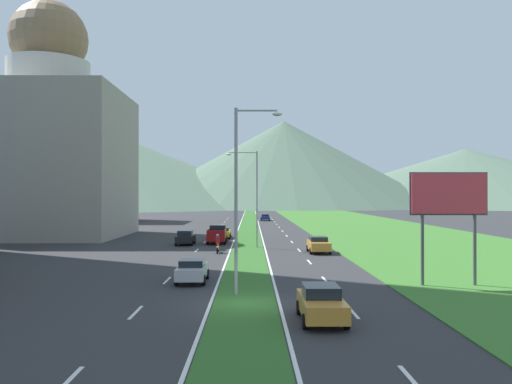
% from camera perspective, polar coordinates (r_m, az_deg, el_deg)
% --- Properties ---
extents(ground_plane, '(600.00, 600.00, 0.00)m').
position_cam_1_polar(ground_plane, '(26.83, -1.22, -12.18)').
color(ground_plane, '#2D2D30').
extents(grass_median, '(3.20, 240.00, 0.06)m').
position_cam_1_polar(grass_median, '(86.43, -0.75, -3.96)').
color(grass_median, '#2D6023').
rests_on(grass_median, ground_plane).
extents(grass_verge_right, '(24.00, 240.00, 0.06)m').
position_cam_1_polar(grass_verge_right, '(88.78, 12.69, -3.86)').
color(grass_verge_right, '#387028').
rests_on(grass_verge_right, ground_plane).
extents(lane_dash_left_1, '(0.16, 2.80, 0.01)m').
position_cam_1_polar(lane_dash_left_1, '(17.23, -19.94, -18.95)').
color(lane_dash_left_1, silver).
rests_on(lane_dash_left_1, ground_plane).
extents(lane_dash_left_2, '(0.16, 2.80, 0.01)m').
position_cam_1_polar(lane_dash_left_2, '(25.73, -12.99, -12.67)').
color(lane_dash_left_2, silver).
rests_on(lane_dash_left_2, ground_plane).
extents(lane_dash_left_3, '(0.16, 2.80, 0.01)m').
position_cam_1_polar(lane_dash_left_3, '(34.56, -9.68, -9.49)').
color(lane_dash_left_3, silver).
rests_on(lane_dash_left_3, ground_plane).
extents(lane_dash_left_4, '(0.16, 2.80, 0.01)m').
position_cam_1_polar(lane_dash_left_4, '(43.53, -7.75, -7.59)').
color(lane_dash_left_4, silver).
rests_on(lane_dash_left_4, ground_plane).
extents(lane_dash_left_5, '(0.16, 2.80, 0.01)m').
position_cam_1_polar(lane_dash_left_5, '(52.55, -6.49, -6.34)').
color(lane_dash_left_5, silver).
rests_on(lane_dash_left_5, ground_plane).
extents(lane_dash_left_6, '(0.16, 2.80, 0.01)m').
position_cam_1_polar(lane_dash_left_6, '(61.61, -5.61, -5.45)').
color(lane_dash_left_6, silver).
rests_on(lane_dash_left_6, ground_plane).
extents(lane_dash_left_7, '(0.16, 2.80, 0.01)m').
position_cam_1_polar(lane_dash_left_7, '(70.69, -4.95, -4.79)').
color(lane_dash_left_7, silver).
rests_on(lane_dash_left_7, ground_plane).
extents(lane_dash_left_8, '(0.16, 2.80, 0.01)m').
position_cam_1_polar(lane_dash_left_8, '(79.79, -4.45, -4.28)').
color(lane_dash_left_8, silver).
rests_on(lane_dash_left_8, ground_plane).
extents(lane_dash_left_9, '(0.16, 2.80, 0.01)m').
position_cam_1_polar(lane_dash_left_9, '(88.90, -4.04, -3.88)').
color(lane_dash_left_9, silver).
rests_on(lane_dash_left_9, ground_plane).
extents(lane_dash_left_10, '(0.16, 2.80, 0.01)m').
position_cam_1_polar(lane_dash_left_10, '(98.01, -3.72, -3.55)').
color(lane_dash_left_10, silver).
rests_on(lane_dash_left_10, ground_plane).
extents(lane_dash_left_11, '(0.16, 2.80, 0.01)m').
position_cam_1_polar(lane_dash_left_11, '(107.13, -3.45, -3.27)').
color(lane_dash_left_11, silver).
rests_on(lane_dash_left_11, ground_plane).
extents(lane_dash_left_12, '(0.16, 2.80, 0.01)m').
position_cam_1_polar(lane_dash_left_12, '(116.25, -3.22, -3.04)').
color(lane_dash_left_12, silver).
rests_on(lane_dash_left_12, ground_plane).
extents(lane_dash_left_13, '(0.16, 2.80, 0.01)m').
position_cam_1_polar(lane_dash_left_13, '(125.38, -3.02, -2.84)').
color(lane_dash_left_13, silver).
rests_on(lane_dash_left_13, ground_plane).
extents(lane_dash_right_1, '(0.16, 2.80, 0.01)m').
position_cam_1_polar(lane_dash_right_1, '(17.04, 16.76, -19.16)').
color(lane_dash_right_1, silver).
rests_on(lane_dash_right_1, ground_plane).
extents(lane_dash_right_2, '(0.16, 2.80, 0.01)m').
position_cam_1_polar(lane_dash_right_2, '(25.61, 10.51, -12.74)').
color(lane_dash_right_2, silver).
rests_on(lane_dash_right_2, ground_plane).
extents(lane_dash_right_3, '(0.16, 2.80, 0.01)m').
position_cam_1_polar(lane_dash_right_3, '(34.47, 7.55, -9.51)').
color(lane_dash_right_3, silver).
rests_on(lane_dash_right_3, ground_plane).
extents(lane_dash_right_4, '(0.16, 2.80, 0.01)m').
position_cam_1_polar(lane_dash_right_4, '(43.45, 5.84, -7.60)').
color(lane_dash_right_4, silver).
rests_on(lane_dash_right_4, ground_plane).
extents(lane_dash_right_5, '(0.16, 2.80, 0.01)m').
position_cam_1_polar(lane_dash_right_5, '(52.49, 4.72, -6.35)').
color(lane_dash_right_5, silver).
rests_on(lane_dash_right_5, ground_plane).
extents(lane_dash_right_6, '(0.16, 2.80, 0.01)m').
position_cam_1_polar(lane_dash_right_6, '(61.56, 3.94, -5.46)').
color(lane_dash_right_6, silver).
rests_on(lane_dash_right_6, ground_plane).
extents(lane_dash_right_7, '(0.16, 2.80, 0.01)m').
position_cam_1_polar(lane_dash_right_7, '(70.65, 3.35, -4.80)').
color(lane_dash_right_7, silver).
rests_on(lane_dash_right_7, ground_plane).
extents(lane_dash_right_8, '(0.16, 2.80, 0.01)m').
position_cam_1_polar(lane_dash_right_8, '(79.75, 2.91, -4.28)').
color(lane_dash_right_8, silver).
rests_on(lane_dash_right_8, ground_plane).
extents(lane_dash_right_9, '(0.16, 2.80, 0.01)m').
position_cam_1_polar(lane_dash_right_9, '(88.86, 2.55, -3.88)').
color(lane_dash_right_9, silver).
rests_on(lane_dash_right_9, ground_plane).
extents(lane_dash_right_10, '(0.16, 2.80, 0.01)m').
position_cam_1_polar(lane_dash_right_10, '(97.98, 2.26, -3.55)').
color(lane_dash_right_10, silver).
rests_on(lane_dash_right_10, ground_plane).
extents(lane_dash_right_11, '(0.16, 2.80, 0.01)m').
position_cam_1_polar(lane_dash_right_11, '(107.10, 2.02, -3.27)').
color(lane_dash_right_11, silver).
rests_on(lane_dash_right_11, ground_plane).
extents(lane_dash_right_12, '(0.16, 2.80, 0.01)m').
position_cam_1_polar(lane_dash_right_12, '(116.22, 1.82, -3.04)').
color(lane_dash_right_12, silver).
rests_on(lane_dash_right_12, ground_plane).
extents(lane_dash_right_13, '(0.16, 2.80, 0.01)m').
position_cam_1_polar(lane_dash_right_13, '(125.35, 1.65, -2.84)').
color(lane_dash_right_13, silver).
rests_on(lane_dash_right_13, ground_plane).
extents(edge_line_median_left, '(0.16, 240.00, 0.01)m').
position_cam_1_polar(edge_line_median_left, '(86.46, -1.92, -3.98)').
color(edge_line_median_left, silver).
rests_on(edge_line_median_left, ground_plane).
extents(edge_line_median_right, '(0.16, 240.00, 0.01)m').
position_cam_1_polar(edge_line_median_right, '(86.44, 0.41, -3.98)').
color(edge_line_median_right, silver).
rests_on(edge_line_median_right, ground_plane).
extents(domed_building, '(19.62, 19.62, 31.30)m').
position_cam_1_polar(domed_building, '(74.81, -21.68, 4.76)').
color(domed_building, '#9E9384').
rests_on(domed_building, ground_plane).
extents(midrise_colored, '(15.27, 15.27, 18.59)m').
position_cam_1_polar(midrise_colored, '(116.44, -17.59, 1.55)').
color(midrise_colored, '#D83847').
rests_on(midrise_colored, ground_plane).
extents(hill_far_left, '(225.45, 225.45, 43.78)m').
position_cam_1_polar(hill_far_left, '(276.96, -19.45, 3.08)').
color(hill_far_left, '#516B56').
rests_on(hill_far_left, ground_plane).
extents(hill_far_center, '(150.22, 150.22, 41.53)m').
position_cam_1_polar(hill_far_center, '(255.04, 3.04, 3.10)').
color(hill_far_center, '#516B56').
rests_on(hill_far_center, ground_plane).
extents(hill_far_right, '(195.68, 195.68, 29.71)m').
position_cam_1_polar(hill_far_right, '(295.73, 21.88, 1.51)').
color(hill_far_right, '#516B56').
rests_on(hill_far_right, ground_plane).
extents(street_lamp_near, '(2.64, 0.28, 10.30)m').
position_cam_1_polar(street_lamp_near, '(28.66, -1.69, 0.32)').
color(street_lamp_near, '#99999E').
rests_on(street_lamp_near, ground_plane).
extents(street_lamp_mid, '(3.29, 0.28, 10.08)m').
position_cam_1_polar(street_lamp_mid, '(54.30, -0.26, -0.03)').
color(street_lamp_mid, '#99999E').
rests_on(street_lamp_mid, ground_plane).
extents(billboard_roadside, '(4.74, 0.28, 6.90)m').
position_cam_1_polar(billboard_roadside, '(33.61, 20.30, -0.83)').
color(billboard_roadside, '#4C4C51').
rests_on(billboard_roadside, ground_plane).
extents(car_0, '(2.00, 4.23, 1.54)m').
position_cam_1_polar(car_0, '(50.29, 6.84, -5.71)').
color(car_0, '#C6842D').
rests_on(car_0, ground_plane).
extents(car_1, '(1.88, 4.09, 1.45)m').
position_cam_1_polar(car_1, '(33.57, -6.97, -8.47)').
color(car_1, '#B2B2B7').
rests_on(car_1, ground_plane).
extents(car_2, '(1.93, 4.33, 1.56)m').
position_cam_1_polar(car_2, '(23.45, 7.14, -11.94)').
color(car_2, '#C6842D').
rests_on(car_2, ground_plane).
extents(car_3, '(1.96, 4.13, 1.59)m').
position_cam_1_polar(car_3, '(58.47, -7.71, -4.95)').
color(car_3, black).
rests_on(car_3, ground_plane).
extents(car_4, '(2.00, 4.63, 1.40)m').
position_cam_1_polar(car_4, '(66.81, -3.65, -4.43)').
color(car_4, yellow).
rests_on(car_4, ground_plane).
extents(car_5, '(1.98, 4.38, 1.37)m').
position_cam_1_polar(car_5, '(112.07, 1.00, -2.78)').
color(car_5, navy).
rests_on(car_5, ground_plane).
extents(pickup_truck_0, '(2.18, 5.40, 2.00)m').
position_cam_1_polar(pickup_truck_0, '(60.25, -4.24, -4.64)').
color(pickup_truck_0, maroon).
rests_on(pickup_truck_0, ground_plane).
extents(motorcycle_rider, '(0.36, 2.00, 1.80)m').
position_cam_1_polar(motorcycle_rider, '(49.91, -4.20, -5.81)').
color(motorcycle_rider, black).
rests_on(motorcycle_rider, ground_plane).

